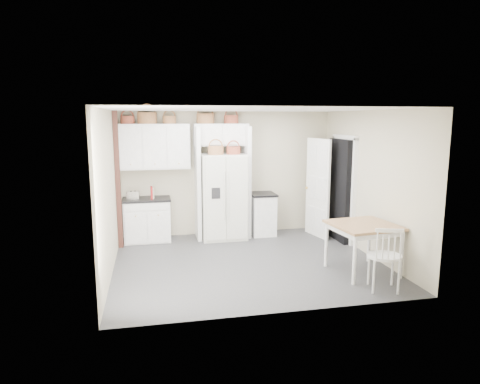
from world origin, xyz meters
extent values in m
plane|color=#333334|center=(0.00, 0.00, 0.00)|extent=(4.50, 4.50, 0.00)
plane|color=white|center=(0.00, 0.00, 2.60)|extent=(4.50, 4.50, 0.00)
plane|color=#AFA490|center=(0.00, 2.00, 1.30)|extent=(4.50, 0.00, 4.50)
plane|color=#AFA490|center=(-2.25, 0.00, 1.30)|extent=(0.00, 4.00, 4.00)
plane|color=#AFA490|center=(2.25, 0.00, 1.30)|extent=(0.00, 4.00, 4.00)
cube|color=silver|center=(-0.15, 1.61, 0.87)|extent=(0.90, 0.73, 1.75)
cube|color=silver|center=(-1.69, 1.70, 0.42)|extent=(0.91, 0.57, 0.84)
cube|color=silver|center=(0.71, 1.70, 0.43)|extent=(0.49, 0.58, 0.85)
cube|color=olive|center=(1.70, -0.85, 0.40)|extent=(1.06, 1.06, 0.80)
cube|color=silver|center=(1.66, -1.57, 0.50)|extent=(0.60, 0.57, 1.01)
cube|color=black|center=(-1.69, 1.70, 0.86)|extent=(0.94, 0.61, 0.04)
cube|color=black|center=(0.71, 1.70, 0.87)|extent=(0.52, 0.62, 0.04)
cube|color=silver|center=(-1.94, 1.62, 0.96)|extent=(0.26, 0.18, 0.17)
cube|color=maroon|center=(-1.59, 1.62, 1.00)|extent=(0.04, 0.17, 0.25)
cube|color=beige|center=(-1.56, 1.62, 0.98)|extent=(0.06, 0.15, 0.21)
cylinder|color=brown|center=(-2.00, 1.83, 2.43)|extent=(0.27, 0.27, 0.15)
cylinder|color=brown|center=(-1.62, 1.83, 2.46)|extent=(0.38, 0.38, 0.22)
cylinder|color=brown|center=(-1.19, 1.83, 2.43)|extent=(0.26, 0.26, 0.15)
cylinder|color=brown|center=(-0.47, 1.83, 2.45)|extent=(0.36, 0.36, 0.20)
cylinder|color=brown|center=(0.07, 1.83, 2.43)|extent=(0.29, 0.29, 0.17)
cylinder|color=brown|center=(-0.31, 1.51, 1.83)|extent=(0.31, 0.31, 0.17)
cylinder|color=brown|center=(0.05, 1.51, 1.82)|extent=(0.28, 0.28, 0.15)
cube|color=silver|center=(-1.50, 1.83, 1.90)|extent=(1.40, 0.34, 0.90)
cube|color=silver|center=(-0.15, 1.83, 2.12)|extent=(1.12, 0.34, 0.45)
cube|color=silver|center=(-0.66, 1.70, 1.15)|extent=(0.08, 0.60, 2.30)
cube|color=silver|center=(0.36, 1.70, 1.15)|extent=(0.08, 0.60, 2.30)
cube|color=#3C1A13|center=(-2.20, 1.35, 1.30)|extent=(0.09, 0.09, 2.60)
cube|color=black|center=(2.16, 1.00, 1.02)|extent=(0.18, 0.85, 2.05)
cube|color=white|center=(1.80, 1.33, 1.02)|extent=(0.21, 0.79, 2.05)
camera|label=1|loc=(-1.59, -6.91, 2.46)|focal=32.00mm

